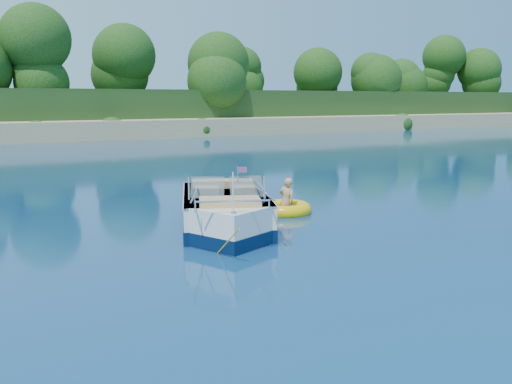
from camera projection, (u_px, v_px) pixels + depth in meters
ground at (256, 259)px, 11.48m from camera, size 160.00×160.00×0.00m
treeline at (3, 69)px, 45.74m from camera, size 150.00×7.12×8.19m
motorboat at (226, 215)px, 13.99m from camera, size 3.49×5.50×1.95m
tow_tube at (285, 209)px, 16.14m from camera, size 1.82×1.82×0.40m
boy at (286, 212)px, 16.19m from camera, size 0.61×0.81×1.46m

